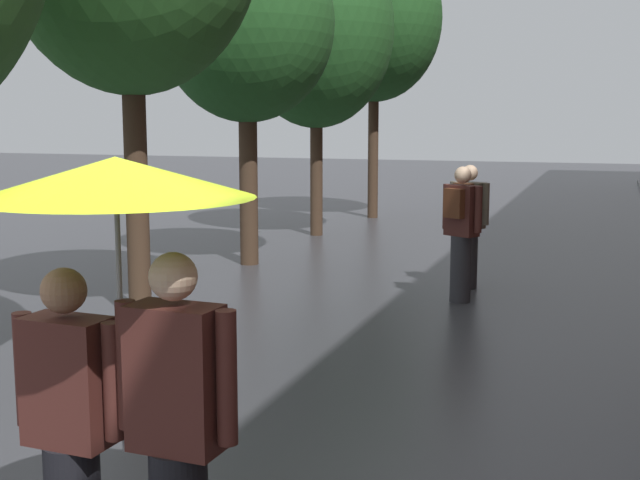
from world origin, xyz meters
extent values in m
cylinder|color=#473323|center=(-2.86, 5.05, 1.49)|extent=(0.26, 0.26, 2.98)
cylinder|color=#473323|center=(-3.12, 8.73, 1.29)|extent=(0.28, 0.28, 2.58)
ellipsoid|color=#235623|center=(-3.12, 8.73, 3.70)|extent=(2.67, 2.67, 3.00)
cylinder|color=#473323|center=(-3.20, 12.12, 1.27)|extent=(0.24, 0.24, 2.54)
ellipsoid|color=#235623|center=(-3.20, 12.12, 3.94)|extent=(2.93, 2.93, 3.73)
cylinder|color=#473323|center=(-2.93, 15.22, 1.53)|extent=(0.23, 0.23, 3.06)
ellipsoid|color=#235623|center=(-2.93, 15.22, 4.43)|extent=(2.99, 2.99, 3.64)
cube|color=#4C231E|center=(-0.13, -0.06, 1.10)|extent=(0.41, 0.24, 0.60)
sphere|color=#9E7051|center=(-0.13, -0.06, 1.53)|extent=(0.21, 0.21, 0.21)
cylinder|color=#4C231E|center=(-0.38, -0.05, 1.13)|extent=(0.09, 0.09, 0.54)
cylinder|color=#4C231E|center=(0.12, -0.07, 1.13)|extent=(0.09, 0.09, 0.54)
cube|color=#4C231E|center=(0.45, -0.09, 1.19)|extent=(0.41, 0.24, 0.65)
sphere|color=beige|center=(0.45, -0.09, 1.63)|extent=(0.21, 0.21, 0.21)
cylinder|color=#4C231E|center=(0.20, -0.08, 1.22)|extent=(0.09, 0.09, 0.58)
cylinder|color=#4C231E|center=(0.70, -0.10, 1.22)|extent=(0.09, 0.09, 0.58)
cylinder|color=#9E9EA3|center=(0.16, -0.06, 1.39)|extent=(0.02, 0.02, 1.18)
cone|color=#BCE019|center=(0.16, -0.06, 2.05)|extent=(1.22, 1.22, 0.18)
cylinder|color=#2D2D33|center=(0.47, 7.12, 0.42)|extent=(0.26, 0.26, 0.84)
cube|color=#4C231E|center=(0.47, 7.12, 1.15)|extent=(0.46, 0.39, 0.63)
sphere|color=beige|center=(0.47, 7.12, 1.59)|extent=(0.21, 0.21, 0.21)
cylinder|color=#4C231E|center=(0.25, 7.24, 1.18)|extent=(0.09, 0.09, 0.56)
cylinder|color=#4C231E|center=(0.69, 6.99, 1.18)|extent=(0.09, 0.09, 0.56)
cube|color=#592D19|center=(0.40, 6.99, 1.25)|extent=(0.30, 0.25, 0.36)
cylinder|color=#2D2D33|center=(0.41, 7.99, 0.41)|extent=(0.26, 0.26, 0.82)
cube|color=#665B4C|center=(0.41, 7.99, 1.13)|extent=(0.45, 0.35, 0.61)
sphere|color=beige|center=(0.41, 7.99, 1.56)|extent=(0.21, 0.21, 0.21)
cylinder|color=#665B4C|center=(0.18, 8.08, 1.16)|extent=(0.09, 0.09, 0.55)
cylinder|color=#665B4C|center=(0.65, 7.90, 1.16)|extent=(0.09, 0.09, 0.55)
cube|color=#592D19|center=(0.36, 7.86, 1.25)|extent=(0.29, 0.22, 0.36)
camera|label=1|loc=(2.19, -3.20, 2.31)|focal=47.22mm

